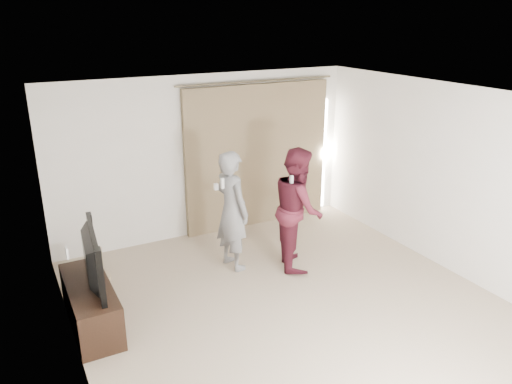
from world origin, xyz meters
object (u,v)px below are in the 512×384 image
tv_console (91,305)px  person_man (232,210)px  person_woman (298,208)px  tv (85,259)px

tv_console → person_man: 2.23m
tv_console → person_man: person_man is taller
person_woman → person_man: bearing=156.0°
tv → person_man: 2.15m
person_man → person_woman: bearing=-24.0°
tv_console → person_woman: size_ratio=0.79×
person_man → person_woman: (0.85, -0.38, 0.01)m
tv_console → person_man: size_ratio=0.80×
tv_console → tv: bearing=0.0°
tv_console → person_woman: bearing=3.3°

